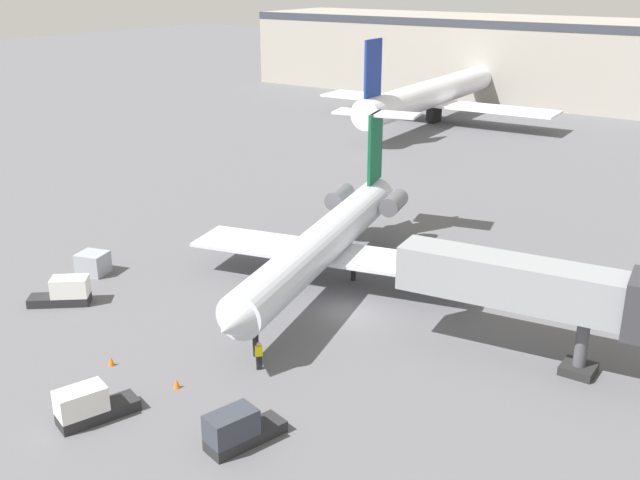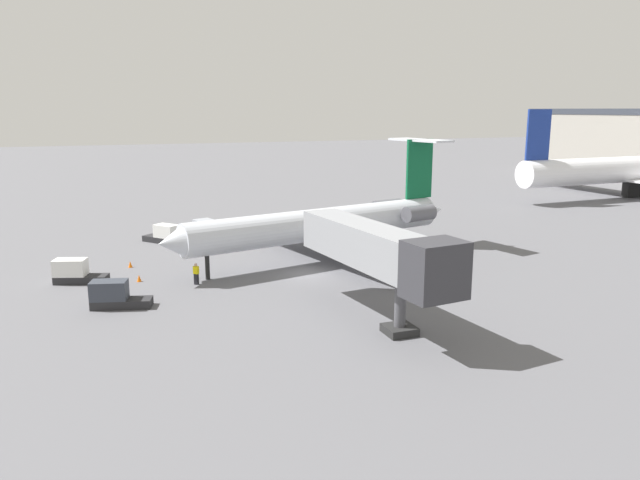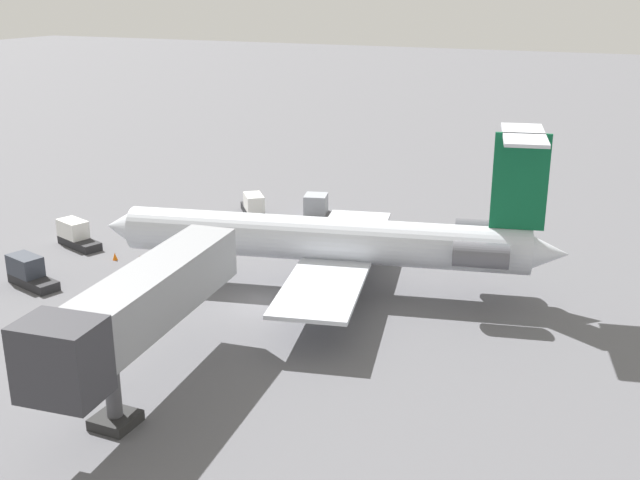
{
  "view_description": "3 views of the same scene",
  "coord_description": "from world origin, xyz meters",
  "px_view_note": "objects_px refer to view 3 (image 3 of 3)",
  "views": [
    {
      "loc": [
        23.76,
        -37.77,
        21.28
      ],
      "look_at": [
        -4.15,
        2.83,
        3.31
      ],
      "focal_mm": 41.8,
      "sensor_mm": 36.0,
      "label": 1
    },
    {
      "loc": [
        45.59,
        -16.14,
        13.31
      ],
      "look_at": [
        -2.28,
        1.92,
        2.23
      ],
      "focal_mm": 33.94,
      "sensor_mm": 36.0,
      "label": 2
    },
    {
      "loc": [
        38.28,
        21.0,
        18.53
      ],
      "look_at": [
        -3.79,
        2.05,
        3.18
      ],
      "focal_mm": 43.09,
      "sensor_mm": 36.0,
      "label": 3
    }
  ],
  "objects_px": {
    "baggage_tug_trailing": "(253,206)",
    "baggage_tug_spare": "(76,235)",
    "ground_crew_marshaller": "(141,268)",
    "traffic_cone_near": "(151,236)",
    "regional_jet": "(337,239)",
    "baggage_tug_lead": "(29,272)",
    "cargo_container_uld": "(316,204)",
    "jet_bridge": "(133,310)",
    "traffic_cone_mid": "(115,256)"
  },
  "relations": [
    {
      "from": "jet_bridge",
      "to": "baggage_tug_spare",
      "type": "xyz_separation_m",
      "value": [
        -16.67,
        -18.29,
        -3.83
      ]
    },
    {
      "from": "baggage_tug_lead",
      "to": "baggage_tug_spare",
      "type": "xyz_separation_m",
      "value": [
        -7.46,
        -2.64,
        0.0
      ]
    },
    {
      "from": "jet_bridge",
      "to": "baggage_tug_lead",
      "type": "distance_m",
      "value": 18.56
    },
    {
      "from": "baggage_tug_lead",
      "to": "traffic_cone_mid",
      "type": "distance_m",
      "value": 6.42
    },
    {
      "from": "baggage_tug_spare",
      "to": "baggage_tug_trailing",
      "type": "bearing_deg",
      "value": 146.59
    },
    {
      "from": "regional_jet",
      "to": "traffic_cone_mid",
      "type": "distance_m",
      "value": 16.85
    },
    {
      "from": "baggage_tug_trailing",
      "to": "traffic_cone_near",
      "type": "distance_m",
      "value": 9.85
    },
    {
      "from": "regional_jet",
      "to": "traffic_cone_near",
      "type": "xyz_separation_m",
      "value": [
        -3.47,
        -16.86,
        -3.16
      ]
    },
    {
      "from": "ground_crew_marshaller",
      "to": "traffic_cone_near",
      "type": "bearing_deg",
      "value": -148.09
    },
    {
      "from": "baggage_tug_lead",
      "to": "traffic_cone_near",
      "type": "xyz_separation_m",
      "value": [
        -10.88,
        1.66,
        -0.56
      ]
    },
    {
      "from": "baggage_tug_trailing",
      "to": "baggage_tug_spare",
      "type": "height_order",
      "value": "same"
    },
    {
      "from": "regional_jet",
      "to": "jet_bridge",
      "type": "bearing_deg",
      "value": -9.81
    },
    {
      "from": "baggage_tug_trailing",
      "to": "baggage_tug_spare",
      "type": "xyz_separation_m",
      "value": [
        12.44,
        -8.21,
        0.0
      ]
    },
    {
      "from": "baggage_tug_lead",
      "to": "baggage_tug_spare",
      "type": "distance_m",
      "value": 7.91
    },
    {
      "from": "traffic_cone_mid",
      "to": "baggage_tug_lead",
      "type": "bearing_deg",
      "value": -18.52
    },
    {
      "from": "jet_bridge",
      "to": "traffic_cone_near",
      "type": "distance_m",
      "value": 24.87
    },
    {
      "from": "traffic_cone_near",
      "to": "traffic_cone_mid",
      "type": "xyz_separation_m",
      "value": [
        4.81,
        0.37,
        0.0
      ]
    },
    {
      "from": "ground_crew_marshaller",
      "to": "traffic_cone_near",
      "type": "height_order",
      "value": "ground_crew_marshaller"
    },
    {
      "from": "cargo_container_uld",
      "to": "baggage_tug_trailing",
      "type": "bearing_deg",
      "value": -58.9
    },
    {
      "from": "ground_crew_marshaller",
      "to": "traffic_cone_near",
      "type": "relative_size",
      "value": 3.07
    },
    {
      "from": "regional_jet",
      "to": "cargo_container_uld",
      "type": "height_order",
      "value": "regional_jet"
    },
    {
      "from": "regional_jet",
      "to": "ground_crew_marshaller",
      "type": "relative_size",
      "value": 17.37
    },
    {
      "from": "jet_bridge",
      "to": "baggage_tug_trailing",
      "type": "distance_m",
      "value": 31.04
    },
    {
      "from": "baggage_tug_lead",
      "to": "cargo_container_uld",
      "type": "relative_size",
      "value": 1.73
    },
    {
      "from": "jet_bridge",
      "to": "cargo_container_uld",
      "type": "height_order",
      "value": "jet_bridge"
    },
    {
      "from": "regional_jet",
      "to": "cargo_container_uld",
      "type": "distance_m",
      "value": 17.6
    },
    {
      "from": "cargo_container_uld",
      "to": "ground_crew_marshaller",
      "type": "bearing_deg",
      "value": -11.86
    },
    {
      "from": "ground_crew_marshaller",
      "to": "baggage_tug_spare",
      "type": "bearing_deg",
      "value": -113.28
    },
    {
      "from": "baggage_tug_trailing",
      "to": "baggage_tug_lead",
      "type": "bearing_deg",
      "value": -15.64
    },
    {
      "from": "baggage_tug_spare",
      "to": "traffic_cone_near",
      "type": "xyz_separation_m",
      "value": [
        -3.42,
        4.3,
        -0.56
      ]
    },
    {
      "from": "regional_jet",
      "to": "baggage_tug_lead",
      "type": "xyz_separation_m",
      "value": [
        7.4,
        -18.53,
        -2.6
      ]
    },
    {
      "from": "ground_crew_marshaller",
      "to": "baggage_tug_trailing",
      "type": "height_order",
      "value": "baggage_tug_trailing"
    },
    {
      "from": "cargo_container_uld",
      "to": "traffic_cone_mid",
      "type": "relative_size",
      "value": 4.45
    },
    {
      "from": "ground_crew_marshaller",
      "to": "baggage_tug_lead",
      "type": "xyz_separation_m",
      "value": [
        3.68,
        -6.14,
        -0.02
      ]
    },
    {
      "from": "baggage_tug_trailing",
      "to": "regional_jet",
      "type": "bearing_deg",
      "value": 46.05
    },
    {
      "from": "baggage_tug_trailing",
      "to": "baggage_tug_spare",
      "type": "bearing_deg",
      "value": -33.41
    },
    {
      "from": "cargo_container_uld",
      "to": "traffic_cone_mid",
      "type": "xyz_separation_m",
      "value": [
        16.58,
        -8.1,
        -0.54
      ]
    },
    {
      "from": "jet_bridge",
      "to": "baggage_tug_spare",
      "type": "height_order",
      "value": "jet_bridge"
    },
    {
      "from": "baggage_tug_trailing",
      "to": "ground_crew_marshaller",
      "type": "bearing_deg",
      "value": 2.03
    },
    {
      "from": "ground_crew_marshaller",
      "to": "traffic_cone_near",
      "type": "xyz_separation_m",
      "value": [
        -7.2,
        -4.48,
        -0.58
      ]
    },
    {
      "from": "baggage_tug_lead",
      "to": "traffic_cone_near",
      "type": "relative_size",
      "value": 7.69
    },
    {
      "from": "baggage_tug_trailing",
      "to": "baggage_tug_spare",
      "type": "distance_m",
      "value": 14.9
    },
    {
      "from": "regional_jet",
      "to": "baggage_tug_lead",
      "type": "bearing_deg",
      "value": -68.22
    },
    {
      "from": "baggage_tug_lead",
      "to": "cargo_container_uld",
      "type": "distance_m",
      "value": 24.81
    },
    {
      "from": "baggage_tug_lead",
      "to": "traffic_cone_mid",
      "type": "bearing_deg",
      "value": 161.48
    },
    {
      "from": "traffic_cone_near",
      "to": "baggage_tug_lead",
      "type": "bearing_deg",
      "value": -8.7
    },
    {
      "from": "ground_crew_marshaller",
      "to": "traffic_cone_mid",
      "type": "xyz_separation_m",
      "value": [
        -2.38,
        -4.11,
        -0.58
      ]
    },
    {
      "from": "regional_jet",
      "to": "baggage_tug_trailing",
      "type": "bearing_deg",
      "value": -133.95
    },
    {
      "from": "jet_bridge",
      "to": "ground_crew_marshaller",
      "type": "bearing_deg",
      "value": -143.58
    },
    {
      "from": "regional_jet",
      "to": "ground_crew_marshaller",
      "type": "bearing_deg",
      "value": -73.26
    }
  ]
}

